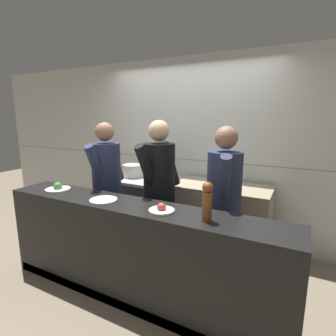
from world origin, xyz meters
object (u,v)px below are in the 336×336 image
object	(u,v)px
sauce_pot	(162,174)
chef_sous	(159,189)
plated_dish_appetiser	(103,200)
plated_dish_dessert	(162,209)
pepper_mill	(207,201)
mixing_bowl_steel	(230,181)
oven_range	(146,207)
stock_pot	(133,170)
chef_head_cook	(107,184)
plated_dish_main	(58,188)
chef_line	(223,201)

from	to	relation	value
sauce_pot	chef_sous	bearing A→B (deg)	-63.23
plated_dish_appetiser	plated_dish_dessert	size ratio (longest dim) A/B	1.18
plated_dish_appetiser	pepper_mill	xyz separation A→B (m)	(1.05, 0.01, 0.16)
mixing_bowl_steel	plated_dish_appetiser	size ratio (longest dim) A/B	1.10
oven_range	mixing_bowl_steel	world-z (taller)	mixing_bowl_steel
stock_pot	plated_dish_appetiser	world-z (taller)	stock_pot
oven_range	stock_pot	bearing A→B (deg)	176.93
sauce_pot	mixing_bowl_steel	bearing A→B (deg)	2.32
oven_range	plated_dish_dessert	bearing A→B (deg)	-52.62
plated_dish_dessert	chef_sous	bearing A→B (deg)	121.03
mixing_bowl_steel	chef_head_cook	bearing A→B (deg)	-148.46
plated_dish_main	chef_head_cook	distance (m)	0.57
mixing_bowl_steel	chef_sous	bearing A→B (deg)	-129.60
mixing_bowl_steel	chef_head_cook	world-z (taller)	chef_head_cook
pepper_mill	chef_line	distance (m)	0.65
plated_dish_main	chef_sous	size ratio (longest dim) A/B	0.15
mixing_bowl_steel	pepper_mill	size ratio (longest dim) A/B	0.93
stock_pot	chef_sous	size ratio (longest dim) A/B	0.18
chef_head_cook	plated_dish_main	bearing A→B (deg)	-126.18
sauce_pot	chef_line	xyz separation A→B (m)	(1.10, -0.71, -0.02)
sauce_pot	plated_dish_main	size ratio (longest dim) A/B	1.02
stock_pot	chef_line	distance (m)	1.72
pepper_mill	chef_sous	size ratio (longest dim) A/B	0.18
plated_dish_main	chef_head_cook	size ratio (longest dim) A/B	0.16
mixing_bowl_steel	chef_line	xyz separation A→B (m)	(0.13, -0.75, -0.02)
plated_dish_dessert	chef_head_cook	distance (m)	1.20
chef_line	pepper_mill	bearing A→B (deg)	-102.83
sauce_pot	pepper_mill	distance (m)	1.75
oven_range	plated_dish_main	world-z (taller)	plated_dish_main
mixing_bowl_steel	plated_dish_main	size ratio (longest dim) A/B	1.10
sauce_pot	plated_dish_dessert	distance (m)	1.50
plated_dish_appetiser	chef_head_cook	distance (m)	0.71
plated_dish_main	plated_dish_dessert	bearing A→B (deg)	-1.84
sauce_pot	chef_head_cook	size ratio (longest dim) A/B	0.16
mixing_bowl_steel	chef_head_cook	xyz separation A→B (m)	(-1.32, -0.81, -0.01)
plated_dish_appetiser	chef_line	size ratio (longest dim) A/B	0.16
stock_pot	plated_dish_appetiser	xyz separation A→B (m)	(0.57, -1.30, 0.00)
oven_range	chef_line	bearing A→B (deg)	-26.28
mixing_bowl_steel	plated_dish_appetiser	world-z (taller)	mixing_bowl_steel
sauce_pot	chef_sous	distance (m)	0.79
mixing_bowl_steel	chef_line	world-z (taller)	chef_line
chef_sous	oven_range	bearing A→B (deg)	141.22
sauce_pot	pepper_mill	bearing A→B (deg)	-49.36
plated_dish_dessert	chef_sous	distance (m)	0.71
stock_pot	chef_head_cook	bearing A→B (deg)	-79.88
stock_pot	chef_line	bearing A→B (deg)	-23.23
plated_dish_appetiser	chef_sous	size ratio (longest dim) A/B	0.15
oven_range	sauce_pot	xyz separation A→B (m)	(0.25, 0.04, 0.52)
mixing_bowl_steel	plated_dish_appetiser	bearing A→B (deg)	-122.86
stock_pot	sauce_pot	bearing A→B (deg)	3.33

